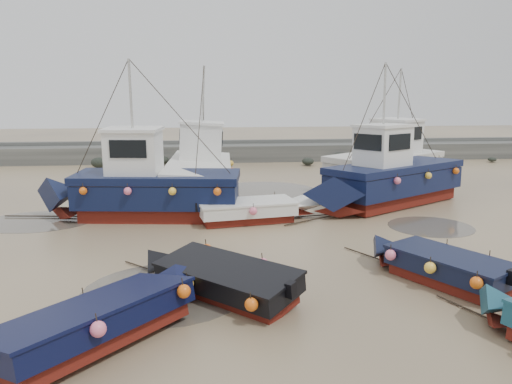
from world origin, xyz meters
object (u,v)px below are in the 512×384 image
dinghy_5 (256,208)px  cabin_boat_1 (199,172)px  dinghy_1 (110,313)px  dinghy_6 (437,261)px  cabin_boat_0 (142,185)px  dinghy_4 (218,273)px  person (161,208)px  cabin_boat_2 (387,176)px  cabin_boat_3 (391,162)px

dinghy_5 → cabin_boat_1: cabin_boat_1 is taller
dinghy_1 → dinghy_6: size_ratio=1.06×
cabin_boat_0 → dinghy_4: bearing=-153.7°
dinghy_5 → cabin_boat_1: (-2.23, 4.66, 0.75)m
dinghy_1 → person: (0.10, 11.97, -0.54)m
dinghy_6 → cabin_boat_2: size_ratio=0.54×
cabin_boat_0 → cabin_boat_1: bearing=-23.2°
dinghy_5 → person: (-3.91, 2.75, -0.55)m
dinghy_5 → cabin_boat_2: cabin_boat_2 is taller
dinghy_5 → cabin_boat_3: 10.38m
dinghy_6 → cabin_boat_3: bearing=44.5°
person → cabin_boat_0: bearing=36.9°
dinghy_6 → cabin_boat_2: (1.94, 8.96, 0.78)m
cabin_boat_0 → cabin_boat_1: same height
cabin_boat_3 → dinghy_6: bearing=-52.7°
cabin_boat_1 → cabin_boat_0: bearing=-118.3°
dinghy_1 → cabin_boat_1: 14.02m
person → cabin_boat_3: bearing=161.2°
dinghy_5 → cabin_boat_2: bearing=99.0°
dinghy_4 → cabin_boat_1: cabin_boat_1 is taller
cabin_boat_0 → person: (0.54, 1.81, -1.36)m
cabin_boat_1 → dinghy_6: bearing=-58.5°
dinghy_1 → dinghy_5: size_ratio=0.88×
dinghy_4 → dinghy_5: (1.73, 7.15, -0.00)m
cabin_boat_2 → cabin_boat_3: bearing=-54.8°
person → dinghy_5: bearing=108.6°
dinghy_4 → dinghy_6: (5.88, 0.25, 0.01)m
cabin_boat_0 → cabin_boat_2: (10.54, 1.13, -0.02)m
dinghy_4 → cabin_boat_3: 16.82m
cabin_boat_0 → cabin_boat_2: 10.60m
dinghy_4 → dinghy_5: bearing=30.8°
cabin_boat_1 → dinghy_4: bearing=-85.0°
dinghy_5 → cabin_boat_2: size_ratio=0.65×
dinghy_1 → dinghy_6: same height
cabin_boat_2 → cabin_boat_3: 4.86m
dinghy_6 → person: (-8.05, 9.64, -0.56)m
dinghy_6 → cabin_boat_2: 9.20m
dinghy_5 → cabin_boat_3: (8.04, 6.52, 0.79)m
dinghy_6 → dinghy_4: bearing=153.2°
dinghy_1 → cabin_boat_0: 10.21m
dinghy_5 → cabin_boat_0: bearing=-111.7°
cabin_boat_0 → cabin_boat_1: size_ratio=0.84×
dinghy_5 → dinghy_6: 8.04m
dinghy_5 → cabin_boat_2: (6.09, 2.07, 0.80)m
cabin_boat_1 → cabin_boat_2: (8.32, -2.59, 0.04)m
cabin_boat_0 → cabin_boat_3: 13.68m
cabin_boat_2 → cabin_boat_1: bearing=41.5°
cabin_boat_2 → cabin_boat_3: (1.95, 4.45, -0.00)m
dinghy_1 → cabin_boat_3: bearing=95.4°
cabin_boat_1 → dinghy_1: bearing=-94.7°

